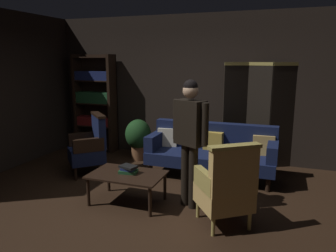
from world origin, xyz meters
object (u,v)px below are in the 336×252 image
(coffee_table, at_px, (127,177))
(standing_figure, at_px, (190,132))
(folding_screen, at_px, (258,113))
(potted_plant, at_px, (138,137))
(book_black_cloth, at_px, (128,167))
(book_green_cloth, at_px, (128,171))
(velvet_couch, at_px, (212,150))
(armchair_gilt_accent, at_px, (226,187))
(armchair_wing_left, at_px, (90,146))
(bookshelf, at_px, (95,101))
(book_navy_cloth, at_px, (128,169))

(coffee_table, distance_m, standing_figure, 1.07)
(folding_screen, distance_m, coffee_table, 2.81)
(potted_plant, bearing_deg, coffee_table, -69.50)
(folding_screen, bearing_deg, book_black_cloth, -124.00)
(book_green_cloth, bearing_deg, potted_plant, 110.94)
(velvet_couch, height_order, coffee_table, velvet_couch)
(book_green_cloth, xyz_separation_m, book_black_cloth, (0.00, 0.00, 0.07))
(armchair_gilt_accent, relative_size, armchair_wing_left, 1.00)
(book_black_cloth, bearing_deg, folding_screen, 56.00)
(book_green_cloth, bearing_deg, book_black_cloth, 90.00)
(folding_screen, height_order, bookshelf, bookshelf)
(potted_plant, distance_m, book_green_cloth, 1.96)
(potted_plant, bearing_deg, book_green_cloth, -69.06)
(folding_screen, bearing_deg, book_navy_cloth, -124.00)
(standing_figure, distance_m, book_navy_cloth, 1.00)
(folding_screen, height_order, armchair_gilt_accent, folding_screen)
(armchair_wing_left, relative_size, book_navy_cloth, 5.64)
(standing_figure, bearing_deg, book_black_cloth, -169.29)
(coffee_table, xyz_separation_m, armchair_wing_left, (-1.13, 0.85, 0.12))
(standing_figure, bearing_deg, potted_plant, 132.29)
(velvet_couch, height_order, armchair_wing_left, armchair_wing_left)
(bookshelf, relative_size, book_black_cloth, 9.05)
(velvet_couch, bearing_deg, potted_plant, 165.22)
(armchair_wing_left, relative_size, potted_plant, 1.30)
(coffee_table, xyz_separation_m, book_black_cloth, (0.00, 0.03, 0.14))
(armchair_gilt_accent, bearing_deg, velvet_couch, 107.78)
(armchair_gilt_accent, bearing_deg, bookshelf, 143.58)
(standing_figure, relative_size, book_navy_cloth, 9.24)
(book_navy_cloth, relative_size, book_black_cloth, 0.81)
(bookshelf, xyz_separation_m, book_navy_cloth, (1.85, -2.16, -0.59))
(folding_screen, xyz_separation_m, coffee_table, (-1.52, -2.28, -0.61))
(folding_screen, distance_m, book_green_cloth, 2.77)
(folding_screen, distance_m, bookshelf, 3.37)
(coffee_table, bearing_deg, bookshelf, 130.04)
(armchair_gilt_accent, xyz_separation_m, book_navy_cloth, (-1.38, 0.22, -0.01))
(potted_plant, bearing_deg, book_black_cloth, -69.06)
(velvet_couch, bearing_deg, armchair_gilt_accent, -72.22)
(bookshelf, xyz_separation_m, book_green_cloth, (1.85, -2.16, -0.63))
(book_black_cloth, bearing_deg, coffee_table, -97.67)
(coffee_table, bearing_deg, book_green_cloth, 82.33)
(coffee_table, relative_size, armchair_wing_left, 0.96)
(armchair_gilt_accent, xyz_separation_m, armchair_wing_left, (-2.52, 1.03, 0.00))
(folding_screen, height_order, armchair_wing_left, folding_screen)
(velvet_couch, xyz_separation_m, potted_plant, (-1.55, 0.41, 0.01))
(velvet_couch, bearing_deg, bookshelf, 164.67)
(bookshelf, distance_m, coffee_table, 2.95)
(armchair_gilt_accent, bearing_deg, folding_screen, 86.72)
(standing_figure, relative_size, book_black_cloth, 7.51)
(armchair_wing_left, relative_size, standing_figure, 0.61)
(velvet_couch, relative_size, standing_figure, 1.25)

